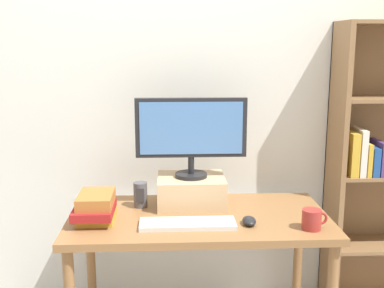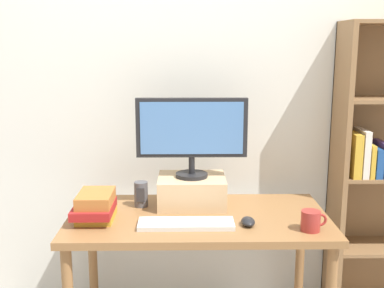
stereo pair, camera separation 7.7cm
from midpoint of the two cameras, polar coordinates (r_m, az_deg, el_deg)
name	(u,v)px [view 2 (the right image)]	position (r m, az deg, el deg)	size (l,w,h in m)	color
back_wall	(196,94)	(2.78, 1.29, 5.92)	(7.00, 0.08, 2.60)	silver
desk	(198,232)	(2.45, 1.65, -10.34)	(1.29, 0.67, 0.75)	olive
riser_box	(192,191)	(2.55, 0.83, -5.57)	(0.35, 0.29, 0.15)	tan
computer_monitor	(192,132)	(2.47, 0.85, 1.47)	(0.57, 0.17, 0.42)	black
keyboard	(186,224)	(2.28, 0.27, -9.42)	(0.45, 0.14, 0.02)	silver
computer_mouse	(248,222)	(2.31, 7.62, -9.10)	(0.06, 0.10, 0.04)	black
book_stack	(95,206)	(2.38, -10.49, -7.28)	(0.19, 0.26, 0.14)	gold
coffee_mug	(311,221)	(2.29, 14.88, -8.79)	(0.12, 0.09, 0.09)	#9E2D28
desk_speaker	(141,194)	(2.54, -5.20, -5.95)	(0.07, 0.08, 0.13)	#4C4C51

